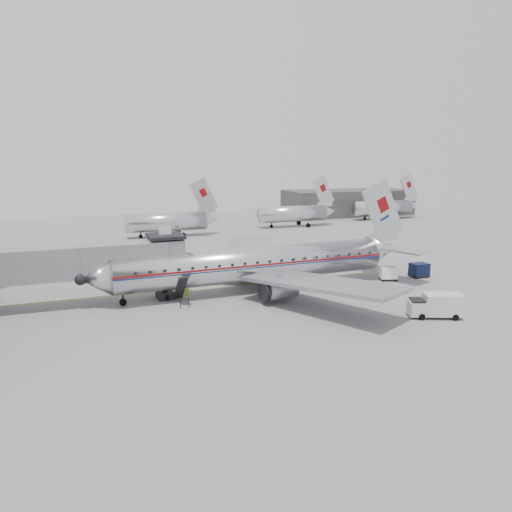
{
  "coord_description": "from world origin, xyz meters",
  "views": [
    {
      "loc": [
        -17.6,
        -44.57,
        13.91
      ],
      "look_at": [
        1.1,
        5.49,
        3.2
      ],
      "focal_mm": 35.0,
      "sensor_mm": 36.0,
      "label": 1
    }
  ],
  "objects_px": {
    "service_van": "(436,305)",
    "baggage_cart_navy": "(419,270)",
    "airliner": "(261,263)",
    "ramp_worker": "(185,288)",
    "baggage_cart_white": "(388,273)"
  },
  "relations": [
    {
      "from": "service_van",
      "to": "ramp_worker",
      "type": "height_order",
      "value": "service_van"
    },
    {
      "from": "airliner",
      "to": "service_van",
      "type": "distance_m",
      "value": 17.83
    },
    {
      "from": "service_van",
      "to": "baggage_cart_navy",
      "type": "bearing_deg",
      "value": 79.74
    },
    {
      "from": "service_van",
      "to": "ramp_worker",
      "type": "bearing_deg",
      "value": 167.19
    },
    {
      "from": "airliner",
      "to": "ramp_worker",
      "type": "xyz_separation_m",
      "value": [
        -8.11,
        -0.03,
        -1.91
      ]
    },
    {
      "from": "service_van",
      "to": "ramp_worker",
      "type": "relative_size",
      "value": 2.5
    },
    {
      "from": "baggage_cart_navy",
      "to": "service_van",
      "type": "bearing_deg",
      "value": -122.95
    },
    {
      "from": "baggage_cart_navy",
      "to": "airliner",
      "type": "bearing_deg",
      "value": 177.22
    },
    {
      "from": "service_van",
      "to": "baggage_cart_navy",
      "type": "height_order",
      "value": "service_van"
    },
    {
      "from": "baggage_cart_white",
      "to": "ramp_worker",
      "type": "height_order",
      "value": "ramp_worker"
    },
    {
      "from": "airliner",
      "to": "baggage_cart_navy",
      "type": "xyz_separation_m",
      "value": [
        19.48,
        -1.03,
        -2.01
      ]
    },
    {
      "from": "baggage_cart_navy",
      "to": "baggage_cart_white",
      "type": "height_order",
      "value": "baggage_cart_navy"
    },
    {
      "from": "baggage_cart_white",
      "to": "airliner",
      "type": "bearing_deg",
      "value": -163.31
    },
    {
      "from": "baggage_cart_navy",
      "to": "baggage_cart_white",
      "type": "distance_m",
      "value": 4.26
    },
    {
      "from": "service_van",
      "to": "baggage_cart_navy",
      "type": "xyz_separation_m",
      "value": [
        8.39,
        12.82,
        -0.25
      ]
    }
  ]
}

